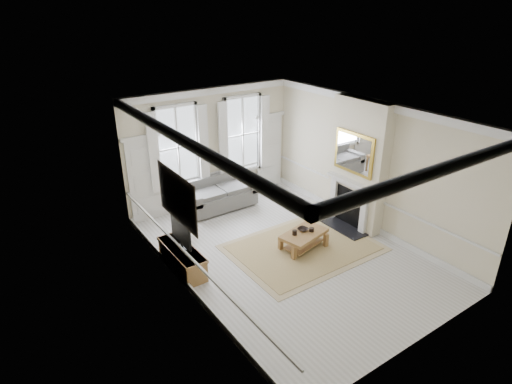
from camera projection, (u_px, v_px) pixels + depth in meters
floor at (287, 253)px, 10.27m from camera, size 7.20×7.20×0.00m
ceiling at (292, 114)px, 8.87m from camera, size 7.20×7.20×0.00m
back_wall at (211, 147)px, 12.28m from camera, size 5.20×0.00×5.20m
left_wall at (183, 220)px, 8.23m from camera, size 0.00×7.20×7.20m
right_wall at (369, 166)px, 10.91m from camera, size 0.00×7.20×7.20m
window_left at (178, 147)px, 11.62m from camera, size 1.26×0.20×2.20m
window_right at (242, 135)px, 12.70m from camera, size 1.26×0.20×2.20m
door_left at (145, 181)px, 11.42m from camera, size 0.90×0.08×2.30m
door_right at (269, 152)px, 13.53m from camera, size 0.90×0.08×2.30m
painting at (177, 197)px, 8.33m from camera, size 0.05×1.66×1.06m
chimney_breast at (358, 165)px, 10.97m from camera, size 0.35×1.70×3.38m
hearth at (341, 226)px, 11.44m from camera, size 0.55×1.50×0.05m
fireplace at (349, 201)px, 11.25m from camera, size 0.21×1.45×1.33m
mirror at (353, 153)px, 10.72m from camera, size 0.06×1.26×1.06m
sofa at (219, 195)px, 12.42m from camera, size 2.01×0.98×0.90m
side_table at (183, 213)px, 11.16m from camera, size 0.49×0.49×0.58m
rug at (303, 248)px, 10.48m from camera, size 3.50×2.60×0.02m
coffee_table at (304, 236)px, 10.34m from camera, size 1.29×0.93×0.44m
ceramic_pot_a at (295, 233)px, 10.19m from camera, size 0.12×0.12×0.12m
ceramic_pot_b at (312, 230)px, 10.36m from camera, size 0.12×0.12×0.09m
bowl at (303, 229)px, 10.40m from camera, size 0.30×0.30×0.06m
tv_stand at (182, 259)px, 9.57m from camera, size 0.49×1.52×0.54m
tv at (181, 233)px, 9.31m from camera, size 0.08×0.90×0.68m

